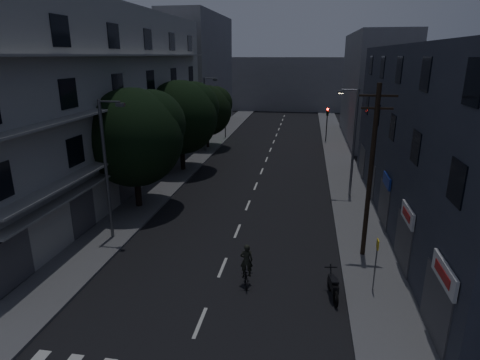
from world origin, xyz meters
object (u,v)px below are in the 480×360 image
(motorcycle, at_px, (333,287))
(cyclist, at_px, (246,271))
(bus_stop_sign, at_px, (376,256))
(utility_pole, at_px, (371,170))

(motorcycle, relative_size, cyclist, 0.98)
(bus_stop_sign, relative_size, motorcycle, 1.25)
(cyclist, bearing_deg, motorcycle, -17.40)
(utility_pole, xyz_separation_m, motorcycle, (-1.81, -4.16, -4.35))
(cyclist, bearing_deg, bus_stop_sign, -9.31)
(utility_pole, relative_size, bus_stop_sign, 3.56)
(bus_stop_sign, height_order, motorcycle, bus_stop_sign)
(utility_pole, bearing_deg, motorcycle, -113.45)
(utility_pole, xyz_separation_m, cyclist, (-5.79, -3.73, -4.17))
(utility_pole, distance_m, bus_stop_sign, 4.63)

